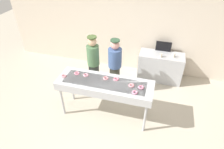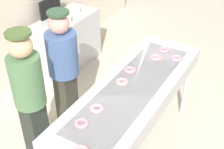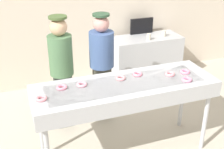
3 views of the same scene
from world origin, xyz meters
name	(u,v)px [view 1 (image 1 of 3)]	position (x,y,z in m)	size (l,w,h in m)	color
ground_plane	(106,113)	(0.00, 0.00, 0.00)	(16.00, 16.00, 0.00)	beige
back_wall	(127,27)	(0.00, 2.33, 1.41)	(8.00, 0.12, 2.82)	beige
fryer_conveyor	(105,85)	(0.00, 0.00, 0.92)	(2.23, 0.72, 1.02)	#B7BABF
strawberry_donut_0	(106,78)	(-0.01, 0.13, 1.04)	(0.12, 0.12, 0.03)	pink
strawberry_donut_1	(141,87)	(0.83, 0.01, 1.04)	(0.12, 0.12, 0.03)	pink
strawberry_donut_2	(86,75)	(-0.50, 0.12, 1.04)	(0.12, 0.12, 0.03)	pink
strawberry_donut_3	(77,73)	(-0.74, 0.13, 1.04)	(0.12, 0.12, 0.03)	pink
strawberry_donut_4	(135,92)	(0.73, -0.19, 1.04)	(0.12, 0.12, 0.03)	pink
strawberry_donut_5	(64,76)	(-1.00, -0.05, 1.04)	(0.12, 0.12, 0.03)	pink
strawberry_donut_6	(131,85)	(0.61, 0.02, 1.04)	(0.12, 0.12, 0.03)	pink
strawberry_donut_7	(116,79)	(0.23, 0.16, 1.04)	(0.12, 0.12, 0.03)	pink
worker_baker	(93,61)	(-0.60, 0.89, 0.95)	(0.33, 0.33, 1.67)	#252B27
worker_assistant	(115,64)	(0.00, 0.92, 0.95)	(0.36, 0.36, 1.65)	#32332A
prep_counter	(160,67)	(1.19, 1.88, 0.44)	(1.31, 0.57, 0.88)	#B7BABF
paper_cup_0	(161,55)	(1.15, 1.72, 0.93)	(0.07, 0.07, 0.12)	beige
paper_cup_1	(174,55)	(1.51, 1.81, 0.93)	(0.07, 0.07, 0.12)	beige
menu_display	(164,46)	(1.19, 2.11, 1.02)	(0.46, 0.04, 0.30)	black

